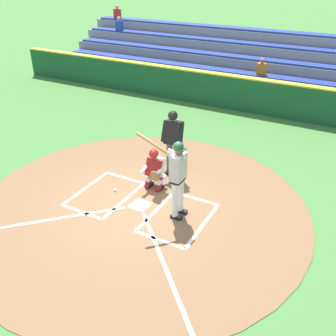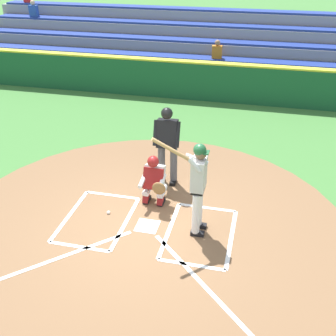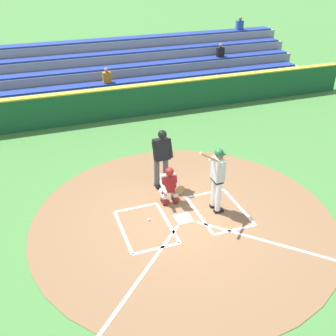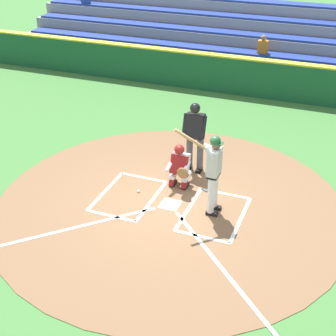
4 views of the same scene
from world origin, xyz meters
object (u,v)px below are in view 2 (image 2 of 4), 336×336
(plate_umpire, at_px, (167,141))
(catcher, at_px, (154,179))
(batter, at_px, (198,183))
(baseball, at_px, (108,213))

(plate_umpire, bearing_deg, catcher, 85.46)
(batter, xyz_separation_m, baseball, (1.85, -0.16, -1.06))
(catcher, distance_m, baseball, 1.17)
(baseball, bearing_deg, batter, 175.19)
(baseball, bearing_deg, plate_umpire, -120.73)
(batter, distance_m, plate_umpire, 1.91)
(catcher, xyz_separation_m, baseball, (0.82, 0.62, -0.55))
(batter, distance_m, catcher, 1.39)
(plate_umpire, height_order, baseball, plate_umpire)
(batter, distance_m, baseball, 2.14)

